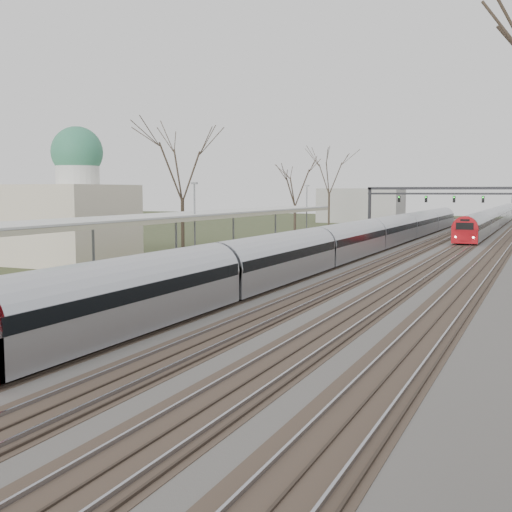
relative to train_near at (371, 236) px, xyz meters
The scene contains 8 objects.
track_bed 3.62m from the train_near, 33.91° to the right, with size 24.00×160.00×0.22m.
platform 20.46m from the train_near, 108.69° to the right, with size 3.50×69.00×1.00m, color #9E9B93.
canopy 24.88m from the train_near, 105.34° to the right, with size 4.10×50.00×3.11m.
dome_building 27.01m from the train_near, 135.53° to the right, with size 10.00×8.00×10.30m.
signal_gantry 28.48m from the train_near, 84.33° to the left, with size 21.00×0.59×6.08m.
tree_west_far 18.21m from the train_near, 148.58° to the right, with size 5.50×5.50×11.33m.
train_near is the anchor object (origin of this frame).
train_far 47.46m from the train_near, 81.52° to the left, with size 2.62×75.21×3.05m.
Camera 1 is at (12.08, -0.21, 5.51)m, focal length 45.00 mm.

